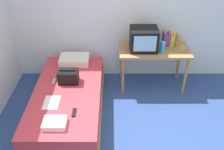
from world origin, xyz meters
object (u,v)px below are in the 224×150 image
(tv, at_px, (144,39))
(book_row, at_px, (171,39))
(desk, at_px, (154,54))
(magazine, at_px, (52,102))
(water_bottle, at_px, (163,47))
(picture_frame, at_px, (183,49))
(handbag, at_px, (69,76))
(remote_dark, at_px, (75,112))
(bed, at_px, (69,102))
(folded_towel, at_px, (55,123))
(pillow, at_px, (75,60))
(remote_silver, at_px, (55,81))

(tv, height_order, book_row, tv)
(desk, relative_size, magazine, 4.00)
(water_bottle, xyz_separation_m, picture_frame, (0.32, 0.00, -0.03))
(handbag, relative_size, magazine, 1.03)
(water_bottle, relative_size, magazine, 0.64)
(water_bottle, xyz_separation_m, remote_dark, (-1.30, -1.14, -0.35))
(bed, height_order, book_row, book_row)
(folded_towel, bearing_deg, desk, 46.60)
(tv, distance_m, handbag, 1.34)
(water_bottle, height_order, pillow, water_bottle)
(tv, xyz_separation_m, magazine, (-1.33, -1.04, -0.45))
(magazine, xyz_separation_m, folded_towel, (0.13, -0.42, 0.03))
(desk, bearing_deg, bed, -150.88)
(remote_dark, xyz_separation_m, remote_silver, (-0.39, 0.69, 0.00))
(tv, bearing_deg, desk, 1.77)
(bed, height_order, desk, desk)
(magazine, height_order, remote_dark, remote_dark)
(handbag, height_order, remote_silver, handbag)
(book_row, bearing_deg, folded_towel, -136.01)
(pillow, relative_size, magazine, 1.69)
(bed, distance_m, picture_frame, 1.99)
(water_bottle, height_order, remote_silver, water_bottle)
(remote_dark, bearing_deg, picture_frame, 35.12)
(pillow, distance_m, remote_silver, 0.62)
(desk, relative_size, water_bottle, 6.28)
(handbag, distance_m, remote_silver, 0.24)
(pillow, bearing_deg, tv, -0.87)
(desk, height_order, pillow, desk)
(tv, distance_m, remote_silver, 1.56)
(bed, distance_m, remote_dark, 0.58)
(handbag, relative_size, remote_silver, 2.08)
(magazine, xyz_separation_m, remote_silver, (-0.06, 0.49, 0.01))
(magazine, bearing_deg, picture_frame, 25.60)
(book_row, bearing_deg, bed, -151.28)
(tv, distance_m, book_row, 0.49)
(water_bottle, xyz_separation_m, book_row, (0.17, 0.25, 0.02))
(desk, distance_m, handbag, 1.47)
(handbag, bearing_deg, water_bottle, 17.10)
(picture_frame, relative_size, folded_towel, 0.44)
(bed, distance_m, handbag, 0.39)
(desk, xyz_separation_m, remote_silver, (-1.58, -0.56, -0.17))
(water_bottle, xyz_separation_m, handbag, (-1.46, -0.45, -0.26))
(water_bottle, distance_m, handbag, 1.55)
(pillow, xyz_separation_m, remote_dark, (0.15, -1.26, -0.05))
(tv, distance_m, water_bottle, 0.33)
(bed, relative_size, remote_dark, 12.82)
(desk, distance_m, remote_silver, 1.69)
(desk, xyz_separation_m, water_bottle, (0.11, -0.11, 0.19))
(bed, xyz_separation_m, tv, (1.17, 0.75, 0.69))
(bed, relative_size, water_bottle, 10.82)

